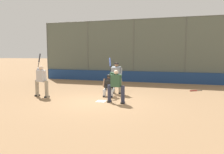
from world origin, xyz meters
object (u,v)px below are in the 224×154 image
catcher_behind_plate (109,85)px  spare_bat_near_backstop (194,91)px  batter_at_plate (116,85)px  umpire_home (117,77)px  batter_on_deck (41,80)px  fielding_glove_on_dirt (109,89)px

catcher_behind_plate → spare_bat_near_backstop: catcher_behind_plate is taller
batter_at_plate → catcher_behind_plate: batter_at_plate is taller
catcher_behind_plate → umpire_home: (-0.17, -0.88, 0.33)m
batter_on_deck → batter_at_plate: bearing=-168.3°
umpire_home → catcher_behind_plate: bearing=83.3°
spare_bat_near_backstop → fielding_glove_on_dirt: bearing=-17.8°
umpire_home → batter_at_plate: bearing=109.3°
batter_on_deck → fielding_glove_on_dirt: batter_on_deck is taller
catcher_behind_plate → fielding_glove_on_dirt: catcher_behind_plate is taller
spare_bat_near_backstop → catcher_behind_plate: bearing=3.9°
batter_at_plate → batter_on_deck: batter_on_deck is taller
batter_at_plate → spare_bat_near_backstop: size_ratio=2.79×
spare_bat_near_backstop → batter_on_deck: bearing=-2.3°
catcher_behind_plate → spare_bat_near_backstop: 5.35m
catcher_behind_plate → batter_on_deck: batter_on_deck is taller
spare_bat_near_backstop → fielding_glove_on_dirt: 5.08m
umpire_home → fielding_glove_on_dirt: bearing=-49.4°
batter_at_plate → batter_on_deck: (4.03, -0.22, 0.07)m
umpire_home → fielding_glove_on_dirt: size_ratio=5.82×
batter_on_deck → fielding_glove_on_dirt: 4.12m
catcher_behind_plate → batter_on_deck: bearing=12.8°
catcher_behind_plate → batter_on_deck: size_ratio=0.52×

